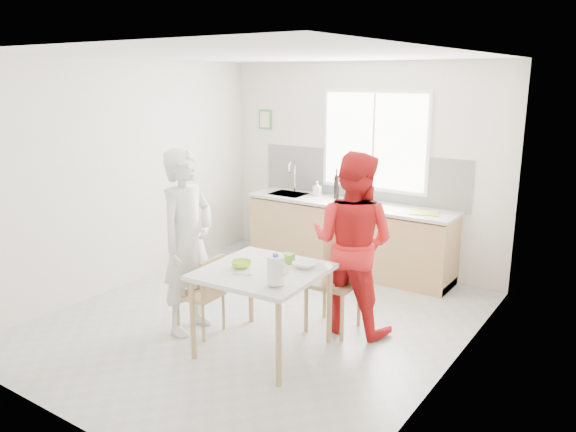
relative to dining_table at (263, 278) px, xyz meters
The scene contains 21 objects.
ground 0.99m from the dining_table, 130.52° to the left, with size 4.50×4.50×0.00m, color #B7B7B2.
room_shell 1.15m from the dining_table, 130.52° to the left, with size 4.50×4.50×4.50m.
window 2.92m from the dining_table, 94.99° to the left, with size 1.50×0.06×1.30m.
backsplash 2.83m from the dining_table, 99.07° to the left, with size 3.00×0.02×0.65m, color white.
picture_frame 3.59m from the dining_table, 125.92° to the left, with size 0.22×0.03×0.28m.
kitchen_counter 2.52m from the dining_table, 100.20° to the left, with size 2.84×0.64×1.37m.
dining_table is the anchor object (origin of this frame).
chair_left 0.74m from the dining_table, behind, with size 0.39×0.39×0.81m.
chair_far 0.91m from the dining_table, 70.11° to the left, with size 0.49×0.49×1.01m.
person_white 0.91m from the dining_table, behind, with size 0.67×0.44×1.85m, color silver.
person_red 1.01m from the dining_table, 62.81° to the left, with size 0.88×0.69×1.82m, color red.
bowl_green 0.23m from the dining_table, 162.90° to the right, with size 0.19×0.19×0.06m, color #ACD831.
bowl_white 0.41m from the dining_table, 42.87° to the left, with size 0.21×0.21×0.05m, color white.
milk_jug 0.48m from the dining_table, 37.79° to the right, with size 0.20×0.15×0.26m.
green_box 0.32m from the dining_table, 73.41° to the left, with size 0.10×0.10×0.09m, color #6BB72A.
spoon 0.25m from the dining_table, 106.92° to the right, with size 0.01×0.01×0.16m, color #A5A5AA.
cutting_board 2.50m from the dining_table, 76.01° to the left, with size 0.35×0.25×0.01m, color #94BB2B.
wine_bottle_a 2.68m from the dining_table, 104.94° to the left, with size 0.07×0.07×0.32m, color black.
wine_bottle_b 2.68m from the dining_table, 99.73° to the left, with size 0.07×0.07×0.30m, color black.
jar_amber 2.59m from the dining_table, 99.68° to the left, with size 0.06×0.06×0.16m, color brown.
soap_bottle 2.77m from the dining_table, 110.98° to the left, with size 0.09×0.09×0.20m, color #999999.
Camera 1 is at (3.35, -4.38, 2.51)m, focal length 35.00 mm.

